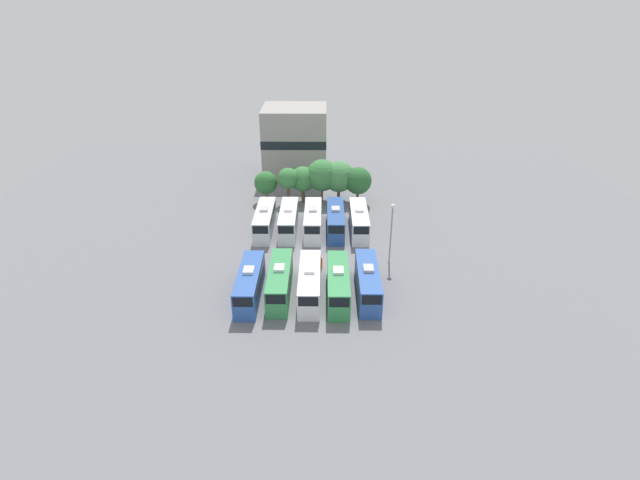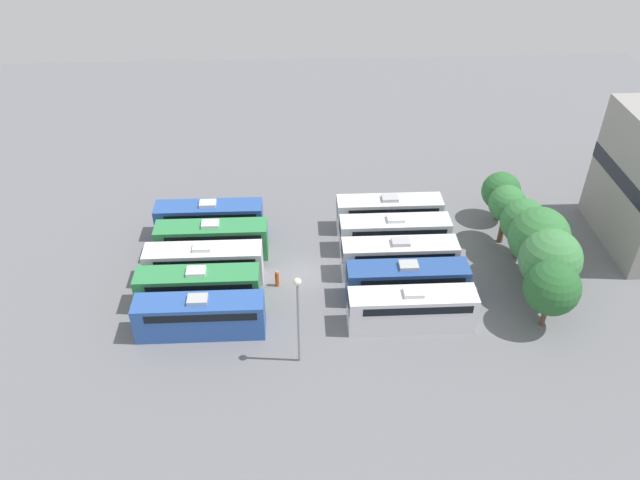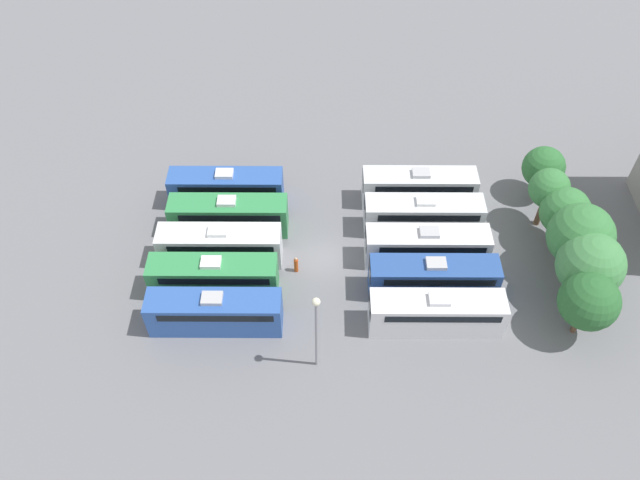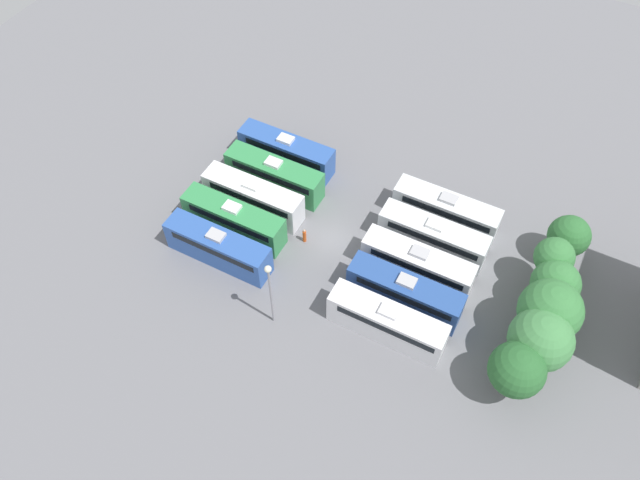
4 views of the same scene
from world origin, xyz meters
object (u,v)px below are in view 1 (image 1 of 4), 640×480
bus_4 (368,281)px  light_pole (392,224)px  bus_3 (338,283)px  bus_6 (289,219)px  bus_8 (335,219)px  bus_9 (359,220)px  worker_person (321,263)px  tree_4 (339,177)px  bus_1 (280,280)px  bus_2 (310,282)px  bus_7 (313,220)px  bus_0 (250,283)px  tree_1 (288,179)px  tree_0 (266,183)px  tree_5 (358,181)px  depot_building (295,141)px  bus_5 (265,219)px  tree_2 (303,179)px  tree_3 (322,175)px

bus_4 → light_pole: size_ratio=1.25×
bus_3 → bus_6: bearing=111.4°
bus_8 → bus_9: (3.49, -0.17, 0.00)m
worker_person → light_pole: (9.09, 1.82, 4.82)m
light_pole → tree_4: size_ratio=1.19×
bus_1 → bus_2: (3.55, -0.39, 0.00)m
bus_7 → light_pole: (10.37, -9.33, 3.75)m
bus_0 → bus_9: same height
worker_person → tree_1: tree_1 is taller
bus_8 → light_pole: bearing=-53.6°
bus_1 → tree_0: bearing=99.2°
bus_4 → bus_8: bearing=101.4°
tree_5 → bus_9: bearing=-92.3°
worker_person → bus_0: bearing=-141.4°
depot_building → bus_5: bearing=-97.1°
bus_9 → tree_4: bearing=103.0°
bus_1 → bus_7: (3.55, 17.22, 0.00)m
bus_1 → worker_person: 7.84m
bus_2 → bus_6: size_ratio=1.00×
tree_2 → depot_building: size_ratio=0.48×
bus_9 → bus_0: bearing=-128.0°
bus_6 → bus_5: bearing=-179.4°
bus_2 → bus_6: 18.06m
bus_1 → bus_7: bearing=78.3°
bus_9 → tree_2: size_ratio=1.69×
worker_person → depot_building: bearing=98.0°
bus_9 → tree_3: (-5.56, 11.80, 2.78)m
bus_5 → worker_person: (8.50, -11.19, -1.07)m
bus_3 → bus_9: bearing=78.8°
bus_3 → tree_5: (3.96, 28.75, 2.13)m
worker_person → tree_4: tree_4 is taller
bus_8 → tree_3: (-2.07, 11.63, 2.78)m
bus_1 → bus_2: size_ratio=1.00×
bus_6 → tree_1: (-0.70, 10.61, 2.55)m
tree_3 → tree_1: bearing=-168.9°
bus_7 → bus_9: (6.85, -0.00, 0.00)m
bus_9 → worker_person: (-5.56, -11.14, -1.07)m
tree_0 → tree_1: (3.81, -0.66, 0.96)m
tree_1 → tree_4: size_ratio=0.89×
tree_2 → bus_7: bearing=-80.5°
bus_8 → tree_2: tree_2 is taller
bus_2 → tree_5: tree_5 is taller
bus_3 → tree_1: (-7.70, 28.45, 2.55)m
bus_3 → bus_9: same height
bus_6 → tree_1: size_ratio=1.68×
bus_4 → bus_8: 17.76m
bus_3 → bus_9: 18.10m
tree_4 → tree_5: (3.18, -0.87, -0.40)m
bus_8 → light_pole: light_pole is taller
bus_2 → light_pole: bearing=38.6°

